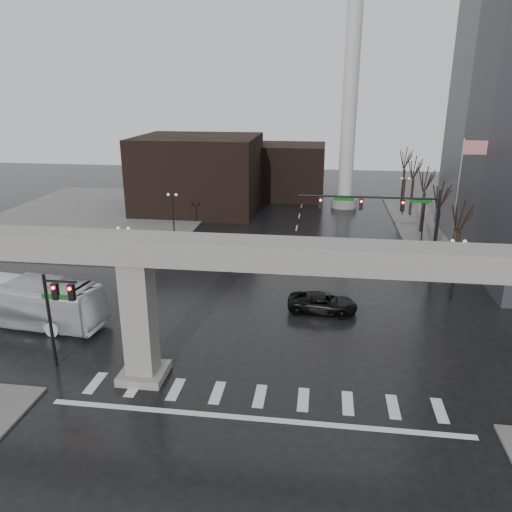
% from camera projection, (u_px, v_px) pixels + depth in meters
% --- Properties ---
extents(ground, '(160.00, 160.00, 0.00)m').
position_uv_depth(ground, '(262.00, 386.00, 28.52)').
color(ground, black).
rests_on(ground, ground).
extents(sidewalk_nw, '(28.00, 36.00, 0.15)m').
position_uv_depth(sidewalk_nw, '(100.00, 216.00, 65.59)').
color(sidewalk_nw, slate).
rests_on(sidewalk_nw, ground).
extents(elevated_guideway, '(48.00, 2.60, 8.70)m').
position_uv_depth(elevated_guideway, '(286.00, 275.00, 26.14)').
color(elevated_guideway, gray).
rests_on(elevated_guideway, ground).
extents(building_far_left, '(16.00, 14.00, 10.00)m').
position_uv_depth(building_far_left, '(199.00, 173.00, 68.10)').
color(building_far_left, black).
rests_on(building_far_left, ground).
extents(building_far_mid, '(10.00, 10.00, 8.00)m').
position_uv_depth(building_far_mid, '(291.00, 171.00, 76.27)').
color(building_far_mid, black).
rests_on(building_far_mid, ground).
extents(smokestack, '(3.60, 3.60, 30.00)m').
position_uv_depth(smokestack, '(349.00, 109.00, 66.61)').
color(smokestack, beige).
rests_on(smokestack, ground).
extents(signal_mast_arm, '(12.12, 0.43, 8.00)m').
position_uv_depth(signal_mast_arm, '(392.00, 213.00, 43.13)').
color(signal_mast_arm, black).
rests_on(signal_mast_arm, ground).
extents(signal_left_pole, '(2.30, 0.30, 6.00)m').
position_uv_depth(signal_left_pole, '(56.00, 305.00, 29.24)').
color(signal_left_pole, black).
rests_on(signal_left_pole, ground).
extents(flagpole_assembly, '(2.06, 0.12, 12.00)m').
position_uv_depth(flagpole_assembly, '(461.00, 189.00, 44.78)').
color(flagpole_assembly, silver).
rests_on(flagpole_assembly, ground).
extents(lamp_right_0, '(1.22, 0.32, 5.11)m').
position_uv_depth(lamp_right_0, '(456.00, 260.00, 38.81)').
color(lamp_right_0, black).
rests_on(lamp_right_0, ground).
extents(lamp_right_1, '(1.22, 0.32, 5.11)m').
position_uv_depth(lamp_right_1, '(424.00, 216.00, 51.94)').
color(lamp_right_1, black).
rests_on(lamp_right_1, ground).
extents(lamp_right_2, '(1.22, 0.32, 5.11)m').
position_uv_depth(lamp_right_2, '(404.00, 190.00, 65.08)').
color(lamp_right_2, black).
rests_on(lamp_right_2, ground).
extents(lamp_left_0, '(1.22, 0.32, 5.11)m').
position_uv_depth(lamp_left_0, '(125.00, 245.00, 42.26)').
color(lamp_left_0, black).
rests_on(lamp_left_0, ground).
extents(lamp_left_1, '(1.22, 0.32, 5.11)m').
position_uv_depth(lamp_left_1, '(173.00, 208.00, 55.39)').
color(lamp_left_1, black).
rests_on(lamp_left_1, ground).
extents(lamp_left_2, '(1.22, 0.32, 5.11)m').
position_uv_depth(lamp_left_2, '(203.00, 185.00, 68.53)').
color(lamp_left_2, black).
rests_on(lamp_left_2, ground).
extents(tree_right_0, '(1.09, 1.58, 7.50)m').
position_uv_depth(tree_right_0, '(456.00, 252.00, 42.67)').
color(tree_right_0, black).
rests_on(tree_right_0, ground).
extents(tree_right_1, '(1.09, 1.61, 7.67)m').
position_uv_depth(tree_right_1, '(437.00, 227.00, 50.15)').
color(tree_right_1, black).
rests_on(tree_right_1, ground).
extents(tree_right_2, '(1.10, 1.63, 7.85)m').
position_uv_depth(tree_right_2, '(423.00, 208.00, 57.64)').
color(tree_right_2, black).
rests_on(tree_right_2, ground).
extents(tree_right_3, '(1.11, 1.66, 8.02)m').
position_uv_depth(tree_right_3, '(412.00, 194.00, 65.12)').
color(tree_right_3, black).
rests_on(tree_right_3, ground).
extents(tree_right_4, '(1.12, 1.69, 8.19)m').
position_uv_depth(tree_right_4, '(403.00, 182.00, 72.60)').
color(tree_right_4, black).
rests_on(tree_right_4, ground).
extents(pickup_truck, '(5.34, 2.70, 1.45)m').
position_uv_depth(pickup_truck, '(322.00, 303.00, 37.71)').
color(pickup_truck, black).
rests_on(pickup_truck, ground).
extents(city_bus, '(12.73, 4.58, 3.47)m').
position_uv_depth(city_bus, '(22.00, 301.00, 35.60)').
color(city_bus, silver).
rests_on(city_bus, ground).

